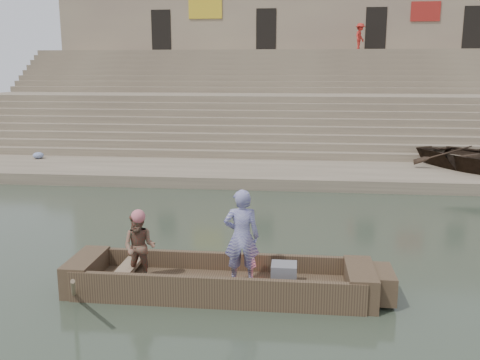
% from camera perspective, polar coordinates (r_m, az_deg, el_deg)
% --- Properties ---
extents(ground, '(120.00, 120.00, 0.00)m').
position_cam_1_polar(ground, '(12.02, 5.12, -7.78)').
color(ground, '#2A3427').
rests_on(ground, ground).
extents(lower_landing, '(32.00, 4.00, 0.40)m').
position_cam_1_polar(lower_landing, '(19.70, 5.65, 0.65)').
color(lower_landing, gray).
rests_on(lower_landing, ground).
extents(mid_landing, '(32.00, 3.00, 2.80)m').
position_cam_1_polar(mid_landing, '(26.95, 5.92, 6.28)').
color(mid_landing, gray).
rests_on(mid_landing, ground).
extents(upper_landing, '(32.00, 3.00, 5.20)m').
position_cam_1_polar(upper_landing, '(33.85, 6.07, 9.47)').
color(upper_landing, gray).
rests_on(upper_landing, ground).
extents(ghat_steps, '(32.00, 11.00, 5.20)m').
position_cam_1_polar(ghat_steps, '(28.59, 5.97, 7.41)').
color(ghat_steps, gray).
rests_on(ghat_steps, ground).
extents(building_wall, '(32.00, 5.07, 11.20)m').
position_cam_1_polar(building_wall, '(37.84, 6.21, 14.28)').
color(building_wall, gray).
rests_on(building_wall, ground).
extents(main_rowboat, '(5.00, 1.30, 0.22)m').
position_cam_1_polar(main_rowboat, '(9.86, -2.27, -11.61)').
color(main_rowboat, brown).
rests_on(main_rowboat, ground).
extents(rowboat_trim, '(6.04, 2.63, 1.96)m').
position_cam_1_polar(rowboat_trim, '(9.75, -1.04, -10.63)').
color(rowboat_trim, brown).
rests_on(rowboat_trim, ground).
extents(standing_man, '(0.68, 0.48, 1.76)m').
position_cam_1_polar(standing_man, '(9.46, 0.18, -6.22)').
color(standing_man, navy).
rests_on(standing_man, main_rowboat).
extents(rowing_man, '(0.65, 0.51, 1.29)m').
position_cam_1_polar(rowing_man, '(9.82, -10.90, -7.21)').
color(rowing_man, '#236A49').
rests_on(rowing_man, main_rowboat).
extents(television, '(0.46, 0.42, 0.40)m').
position_cam_1_polar(television, '(9.65, 4.74, -10.20)').
color(television, slate).
rests_on(television, main_rowboat).
extents(beached_rowboat, '(5.51, 5.78, 0.97)m').
position_cam_1_polar(beached_rowboat, '(21.12, 24.56, 2.27)').
color(beached_rowboat, '#2D2116').
rests_on(beached_rowboat, lower_landing).
extents(pedestrian, '(0.98, 1.20, 1.62)m').
position_cam_1_polar(pedestrian, '(34.23, 12.95, 14.98)').
color(pedestrian, '#B3251E').
rests_on(pedestrian, upper_landing).
extents(cloth_bundles, '(21.02, 2.15, 0.26)m').
position_cam_1_polar(cloth_bundles, '(19.94, 4.93, 1.77)').
color(cloth_bundles, '#3F5999').
rests_on(cloth_bundles, lower_landing).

